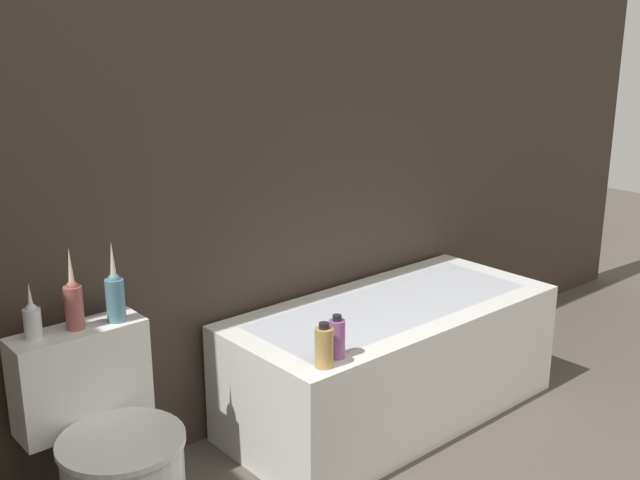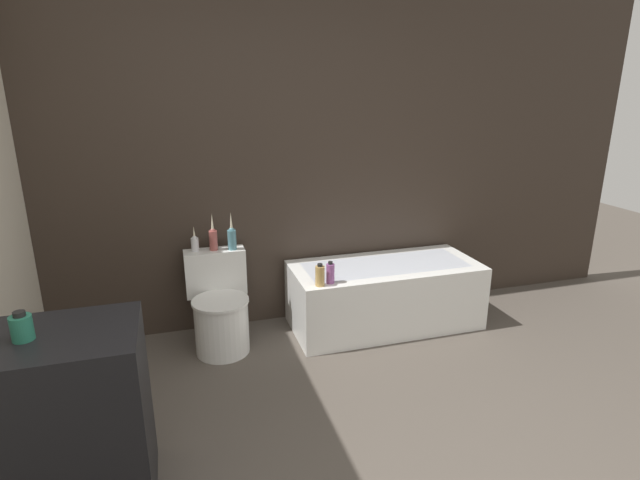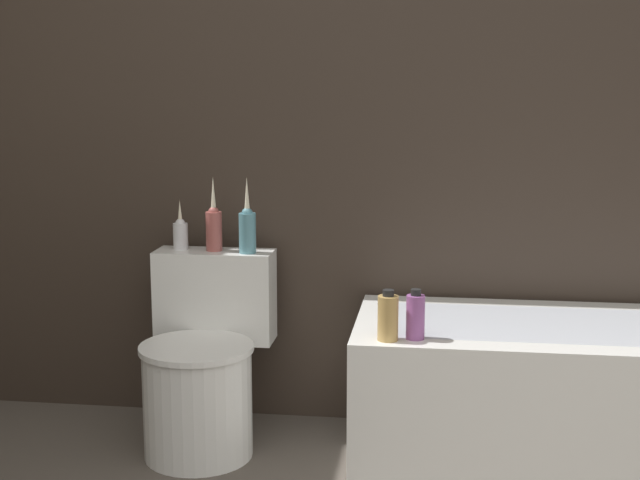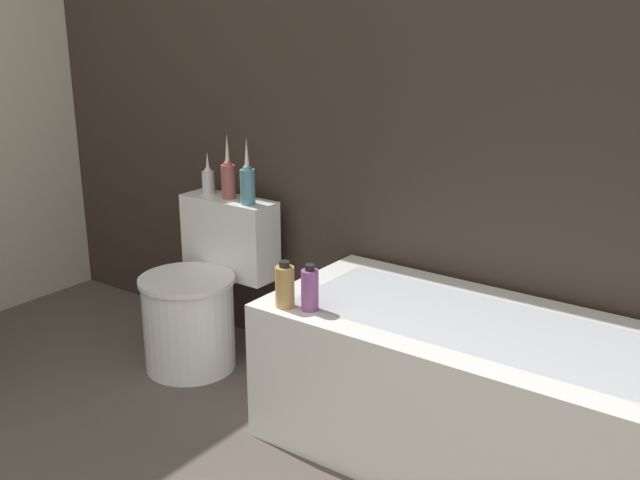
% 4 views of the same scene
% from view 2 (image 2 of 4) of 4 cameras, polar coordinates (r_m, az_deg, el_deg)
% --- Properties ---
extents(wall_back_tiled, '(6.40, 0.06, 2.60)m').
position_cam_2_polar(wall_back_tiled, '(3.80, -6.11, 9.15)').
color(wall_back_tiled, '#332821').
rests_on(wall_back_tiled, ground_plane).
extents(bathtub, '(1.46, 0.65, 0.50)m').
position_cam_2_polar(bathtub, '(3.99, 7.38, -6.17)').
color(bathtub, white).
rests_on(bathtub, ground).
extents(toilet, '(0.44, 0.55, 0.68)m').
position_cam_2_polar(toilet, '(3.68, -11.36, -7.79)').
color(toilet, white).
rests_on(toilet, ground).
extents(vanity_counter, '(0.74, 0.51, 0.85)m').
position_cam_2_polar(vanity_counter, '(2.57, -27.69, -18.14)').
color(vanity_counter, black).
rests_on(vanity_counter, ground).
extents(soap_bottle_glass, '(0.08, 0.08, 0.12)m').
position_cam_2_polar(soap_bottle_glass, '(2.34, -30.94, -8.55)').
color(soap_bottle_glass, '#267259').
rests_on(soap_bottle_glass, vanity_counter).
extents(vase_gold, '(0.06, 0.06, 0.18)m').
position_cam_2_polar(vase_gold, '(3.71, -14.12, -0.31)').
color(vase_gold, silver).
rests_on(vase_gold, toilet).
extents(vase_silver, '(0.06, 0.06, 0.27)m').
position_cam_2_polar(vase_silver, '(3.69, -12.11, 0.23)').
color(vase_silver, '#994C47').
rests_on(vase_silver, toilet).
extents(vase_bronze, '(0.06, 0.06, 0.28)m').
position_cam_2_polar(vase_bronze, '(3.68, -10.04, 0.31)').
color(vase_bronze, teal).
rests_on(vase_bronze, toilet).
extents(shampoo_bottle_tall, '(0.06, 0.06, 0.16)m').
position_cam_2_polar(shampoo_bottle_tall, '(3.44, -0.01, -4.10)').
color(shampoo_bottle_tall, tan).
rests_on(shampoo_bottle_tall, bathtub).
extents(shampoo_bottle_short, '(0.06, 0.06, 0.16)m').
position_cam_2_polar(shampoo_bottle_short, '(3.49, 1.19, -3.81)').
color(shampoo_bottle_short, '#8C4C8C').
rests_on(shampoo_bottle_short, bathtub).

